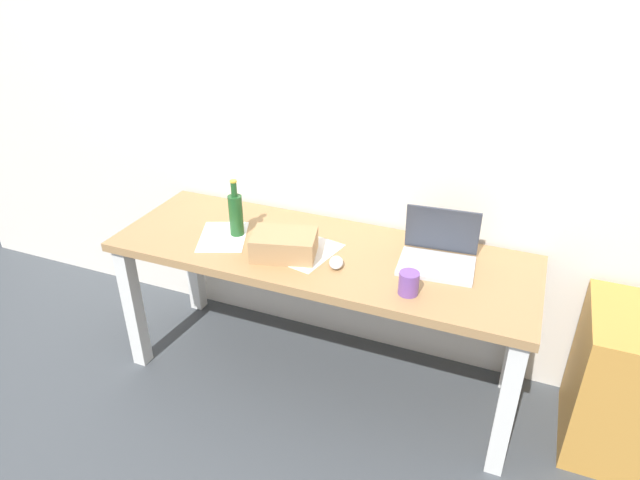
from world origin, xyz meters
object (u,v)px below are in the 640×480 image
(beer_bottle, at_px, (236,214))
(coffee_mug, at_px, (409,283))
(computer_mouse, at_px, (336,262))
(cardboard_box, at_px, (284,245))
(filing_cabinet, at_px, (625,384))
(laptop_right, at_px, (438,254))
(desk, at_px, (320,268))

(beer_bottle, distance_m, coffee_mug, 0.89)
(beer_bottle, bearing_deg, computer_mouse, -9.77)
(beer_bottle, height_order, cardboard_box, beer_bottle)
(computer_mouse, distance_m, filing_cabinet, 1.30)
(laptop_right, bearing_deg, desk, -170.84)
(filing_cabinet, bearing_deg, cardboard_box, -173.14)
(laptop_right, relative_size, beer_bottle, 1.22)
(cardboard_box, relative_size, coffee_mug, 2.91)
(laptop_right, xyz_separation_m, cardboard_box, (-0.64, -0.19, 0.01))
(desk, xyz_separation_m, coffee_mug, (0.45, -0.19, 0.14))
(laptop_right, distance_m, coffee_mug, 0.28)
(computer_mouse, height_order, filing_cabinet, computer_mouse)
(laptop_right, distance_m, beer_bottle, 0.93)
(desk, distance_m, computer_mouse, 0.19)
(laptop_right, bearing_deg, coffee_mug, -102.44)
(laptop_right, distance_m, cardboard_box, 0.67)
(computer_mouse, relative_size, cardboard_box, 0.36)
(coffee_mug, height_order, filing_cabinet, coffee_mug)
(cardboard_box, height_order, coffee_mug, cardboard_box)
(laptop_right, distance_m, computer_mouse, 0.44)
(beer_bottle, relative_size, computer_mouse, 2.75)
(beer_bottle, height_order, filing_cabinet, beer_bottle)
(coffee_mug, distance_m, filing_cabinet, 1.03)
(beer_bottle, bearing_deg, filing_cabinet, 2.74)
(laptop_right, xyz_separation_m, coffee_mug, (-0.06, -0.27, -0.00))
(coffee_mug, relative_size, filing_cabinet, 0.14)
(beer_bottle, distance_m, cardboard_box, 0.31)
(desk, xyz_separation_m, laptop_right, (0.51, 0.08, 0.14))
(beer_bottle, relative_size, coffee_mug, 2.89)
(laptop_right, height_order, beer_bottle, beer_bottle)
(desk, distance_m, filing_cabinet, 1.37)
(computer_mouse, distance_m, coffee_mug, 0.35)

